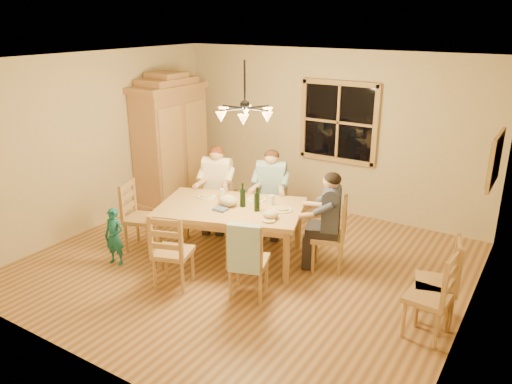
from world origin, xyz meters
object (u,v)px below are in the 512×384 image
Objects in this scene: chair_end_left at (142,228)px; wine_bottle_a at (243,195)px; chair_near_left at (174,263)px; adult_woman at (217,178)px; dining_table at (231,213)px; chair_spare_back at (434,296)px; chair_spare_front at (426,310)px; adult_plaid_man at (271,182)px; chair_far_right at (271,215)px; armoire at (171,145)px; adult_slate_man at (330,209)px; wine_bottle_b at (257,199)px; chair_far_left at (218,211)px; child at (114,237)px; chair_near_right at (249,272)px; chandelier at (245,112)px; chair_end_right at (328,247)px.

wine_bottle_a reaches higher than chair_end_left.
adult_woman is at bearing 90.00° from chair_near_left.
chair_spare_back is at bearing -1.76° from dining_table.
dining_table is 2.80m from chair_spare_front.
dining_table is 2.51× the size of adult_plaid_man.
adult_plaid_man is at bearing 71.35° from chair_far_right.
armoire is at bearing -171.34° from chair_end_left.
chair_near_left is at bearing 116.57° from adult_slate_man.
wine_bottle_b is (0.33, -0.93, 0.08)m from adult_plaid_man.
chair_far_left is 1.81m from chair_near_left.
chair_spare_front is (2.91, 0.61, 0.00)m from chair_near_left.
chair_far_left is 3.00× the size of wine_bottle_a.
chair_end_left is at bearing 84.58° from child.
adult_slate_man is at bearing 46.74° from chair_near_right.
adult_woman is (-1.04, 0.79, -1.24)m from chandelier.
adult_slate_man is (1.43, 1.44, 0.54)m from chair_near_left.
chair_far_left and chair_near_right have the same top height.
armoire is 6.97× the size of wine_bottle_b.
adult_slate_man is at bearing 136.64° from chair_far_right.
chair_far_left is 3.58m from chair_spare_back.
child is (-0.47, -1.69, 0.09)m from chair_far_left.
chair_end_left reaches higher than dining_table.
chair_spare_front is (2.61, -0.48, -0.62)m from wine_bottle_a.
chandelier is 2.94m from armoire.
chair_end_right is at bearing 46.74° from chair_near_right.
chair_near_left is at bearing 90.00° from chair_far_left.
adult_slate_man is 1.66m from chair_spare_back.
chair_spare_back reaches higher than child.
armoire reaches higher than chair_spare_back.
adult_slate_man reaches higher than chair_spare_back.
dining_table is 2.51× the size of adult_slate_man.
chandelier is 2.05m from chair_near_left.
chair_near_left reaches higher than dining_table.
chair_near_right is at bearing 136.74° from adult_slate_man.
armoire is 2.63× the size of adult_plaid_man.
armoire reaches higher than wine_bottle_a.
wine_bottle_a reaches higher than chair_near_left.
armoire reaches higher than chair_far_right.
chair_near_right is at bearing 63.43° from chair_end_left.
wine_bottle_b reaches higher than child.
chair_near_right is 1.00× the size of chair_end_right.
chair_spare_back is at bearing 139.80° from chair_far_right.
dining_table is at bearing -173.30° from wine_bottle_b.
armoire is 2.32× the size of chair_far_right.
chair_near_left and chair_near_right have the same top height.
chair_near_right is at bearing -54.32° from chandelier.
chair_near_left is at bearing 92.11° from chair_spare_back.
wine_bottle_b reaches higher than chair_end_right.
chair_end_left is at bearing 94.22° from chair_spare_front.
chandelier is 3.03m from chair_spare_back.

